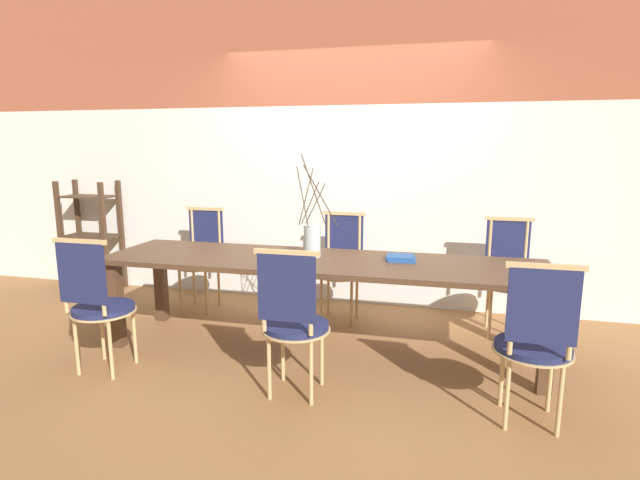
# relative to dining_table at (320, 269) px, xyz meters

# --- Properties ---
(ground_plane) EXTENTS (16.00, 16.00, 0.00)m
(ground_plane) POSITION_rel_dining_table_xyz_m (0.00, 0.00, -0.65)
(ground_plane) COLOR olive
(wall_rear) EXTENTS (12.00, 0.06, 3.20)m
(wall_rear) POSITION_rel_dining_table_xyz_m (0.00, 1.29, 0.95)
(wall_rear) COLOR silver
(wall_rear) RESTS_ON ground_plane
(dining_table) EXTENTS (3.37, 0.85, 0.73)m
(dining_table) POSITION_rel_dining_table_xyz_m (0.00, 0.00, 0.00)
(dining_table) COLOR #4C3321
(dining_table) RESTS_ON ground_plane
(chair_near_leftend) EXTENTS (0.44, 0.44, 0.98)m
(chair_near_leftend) POSITION_rel_dining_table_xyz_m (-1.40, -0.75, -0.13)
(chair_near_leftend) COLOR #1E234C
(chair_near_leftend) RESTS_ON ground_plane
(chair_near_left) EXTENTS (0.44, 0.44, 0.98)m
(chair_near_left) POSITION_rel_dining_table_xyz_m (0.02, -0.75, -0.13)
(chair_near_left) COLOR #1E234C
(chair_near_left) RESTS_ON ground_plane
(chair_near_center) EXTENTS (0.44, 0.44, 0.98)m
(chair_near_center) POSITION_rel_dining_table_xyz_m (1.43, -0.75, -0.13)
(chair_near_center) COLOR #1E234C
(chair_near_center) RESTS_ON ground_plane
(chair_far_leftend) EXTENTS (0.44, 0.44, 0.98)m
(chair_far_leftend) POSITION_rel_dining_table_xyz_m (-1.39, 0.75, -0.13)
(chair_far_leftend) COLOR #1E234C
(chair_far_leftend) RESTS_ON ground_plane
(chair_far_left) EXTENTS (0.44, 0.44, 0.98)m
(chair_far_left) POSITION_rel_dining_table_xyz_m (0.01, 0.75, -0.13)
(chair_far_left) COLOR #1E234C
(chair_far_left) RESTS_ON ground_plane
(chair_far_center) EXTENTS (0.44, 0.44, 0.98)m
(chair_far_center) POSITION_rel_dining_table_xyz_m (1.44, 0.75, -0.13)
(chair_far_center) COLOR #1E234C
(chair_far_center) RESTS_ON ground_plane
(vase_centerpiece) EXTENTS (0.33, 0.31, 0.79)m
(vase_centerpiece) POSITION_rel_dining_table_xyz_m (-0.08, 0.07, 0.22)
(vase_centerpiece) COLOR #B2BCC1
(vase_centerpiece) RESTS_ON dining_table
(book_stack) EXTENTS (0.23, 0.22, 0.04)m
(book_stack) POSITION_rel_dining_table_xyz_m (0.60, 0.12, 0.10)
(book_stack) COLOR #234C8C
(book_stack) RESTS_ON dining_table
(shelving_rack) EXTENTS (0.60, 0.33, 1.21)m
(shelving_rack) POSITION_rel_dining_table_xyz_m (-2.87, 1.05, -0.05)
(shelving_rack) COLOR #422D1E
(shelving_rack) RESTS_ON ground_plane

